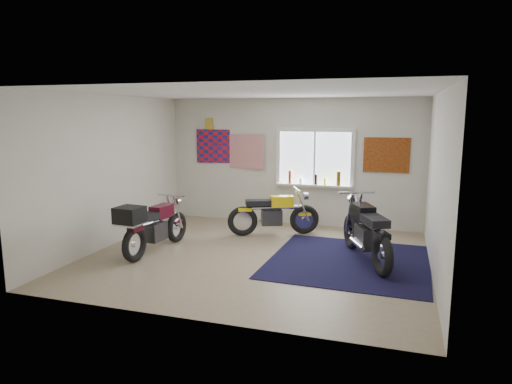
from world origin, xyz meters
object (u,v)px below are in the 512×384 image
(navy_rug, at_px, (349,261))
(maroon_tourer, at_px, (152,226))
(black_chrome_bike, at_px, (366,233))
(yellow_triumph, at_px, (273,215))

(navy_rug, distance_m, maroon_tourer, 3.35)
(navy_rug, bearing_deg, black_chrome_bike, 23.06)
(navy_rug, height_order, yellow_triumph, yellow_triumph)
(yellow_triumph, relative_size, black_chrome_bike, 0.88)
(yellow_triumph, bearing_deg, maroon_tourer, -156.89)
(navy_rug, height_order, black_chrome_bike, black_chrome_bike)
(navy_rug, relative_size, maroon_tourer, 1.41)
(maroon_tourer, bearing_deg, navy_rug, -75.06)
(black_chrome_bike, distance_m, maroon_tourer, 3.58)
(navy_rug, xyz_separation_m, yellow_triumph, (-1.62, 1.25, 0.40))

